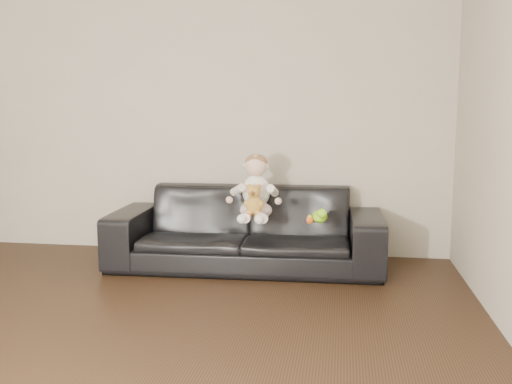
% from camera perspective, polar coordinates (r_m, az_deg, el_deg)
% --- Properties ---
extents(floor, '(5.50, 5.50, 0.00)m').
position_cam_1_polar(floor, '(3.13, -22.88, -17.31)').
color(floor, black).
rests_on(floor, ground).
extents(wall_back, '(5.00, 0.00, 5.00)m').
position_cam_1_polar(wall_back, '(5.36, -8.07, 7.96)').
color(wall_back, '#B4AA97').
rests_on(wall_back, ground).
extents(sofa, '(2.28, 0.94, 0.66)m').
position_cam_1_polar(sofa, '(4.81, -0.99, -3.62)').
color(sofa, black).
rests_on(sofa, floor).
extents(baby, '(0.39, 0.47, 0.53)m').
position_cam_1_polar(baby, '(4.61, -0.03, 0.14)').
color(baby, beige).
rests_on(baby, sofa).
extents(teddy_bear, '(0.14, 0.15, 0.24)m').
position_cam_1_polar(teddy_bear, '(4.46, -0.22, -0.80)').
color(teddy_bear, '#B78534').
rests_on(teddy_bear, sofa).
extents(toy_green, '(0.15, 0.17, 0.10)m').
position_cam_1_polar(toy_green, '(4.50, 6.39, -2.46)').
color(toy_green, '#92EB1B').
rests_on(toy_green, sofa).
extents(toy_rattle, '(0.06, 0.06, 0.06)m').
position_cam_1_polar(toy_rattle, '(4.46, 5.40, -2.82)').
color(toy_rattle, '#D15818').
rests_on(toy_rattle, sofa).
extents(toy_blue_disc, '(0.12, 0.12, 0.01)m').
position_cam_1_polar(toy_blue_disc, '(4.57, 5.57, -2.87)').
color(toy_blue_disc, '#1832C1').
rests_on(toy_blue_disc, sofa).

